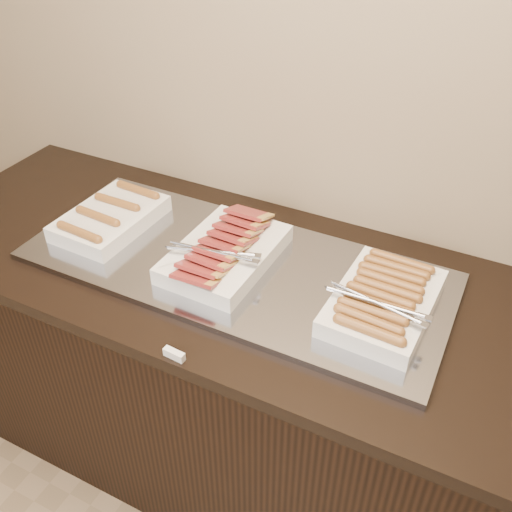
{
  "coord_description": "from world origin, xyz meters",
  "views": [
    {
      "loc": [
        0.63,
        1.03,
        1.9
      ],
      "look_at": [
        0.07,
        2.13,
        0.97
      ],
      "focal_mm": 40.0,
      "sensor_mm": 36.0,
      "label": 1
    }
  ],
  "objects_px": {
    "warming_tray": "(234,266)",
    "dish_right": "(383,301)",
    "dish_center": "(225,252)",
    "dish_left": "(111,218)",
    "counter": "(237,375)"
  },
  "relations": [
    {
      "from": "warming_tray",
      "to": "dish_right",
      "type": "height_order",
      "value": "dish_right"
    },
    {
      "from": "dish_center",
      "to": "dish_right",
      "type": "height_order",
      "value": "dish_center"
    },
    {
      "from": "dish_left",
      "to": "dish_center",
      "type": "relative_size",
      "value": 0.86
    },
    {
      "from": "dish_center",
      "to": "dish_right",
      "type": "relative_size",
      "value": 1.09
    },
    {
      "from": "counter",
      "to": "dish_left",
      "type": "bearing_deg",
      "value": -180.0
    },
    {
      "from": "warming_tray",
      "to": "dish_center",
      "type": "relative_size",
      "value": 3.08
    },
    {
      "from": "counter",
      "to": "dish_right",
      "type": "bearing_deg",
      "value": -0.54
    },
    {
      "from": "warming_tray",
      "to": "dish_left",
      "type": "xyz_separation_m",
      "value": [
        -0.43,
        -0.0,
        0.04
      ]
    },
    {
      "from": "counter",
      "to": "dish_right",
      "type": "distance_m",
      "value": 0.66
    },
    {
      "from": "dish_center",
      "to": "dish_right",
      "type": "xyz_separation_m",
      "value": [
        0.45,
        -0.0,
        0.0
      ]
    },
    {
      "from": "warming_tray",
      "to": "dish_center",
      "type": "height_order",
      "value": "dish_center"
    },
    {
      "from": "dish_left",
      "to": "dish_center",
      "type": "height_order",
      "value": "dish_center"
    },
    {
      "from": "warming_tray",
      "to": "dish_center",
      "type": "xyz_separation_m",
      "value": [
        -0.03,
        -0.0,
        0.04
      ]
    },
    {
      "from": "counter",
      "to": "dish_center",
      "type": "height_order",
      "value": "dish_center"
    },
    {
      "from": "dish_center",
      "to": "dish_right",
      "type": "bearing_deg",
      "value": 1.42
    }
  ]
}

